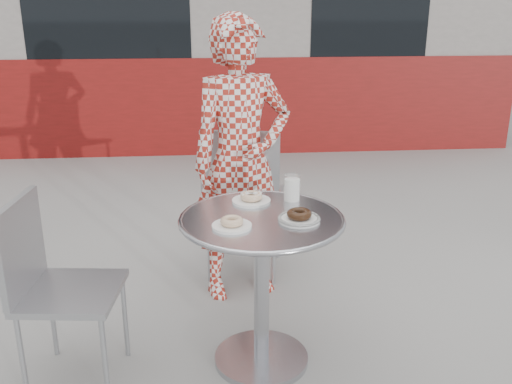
{
  "coord_description": "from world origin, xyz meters",
  "views": [
    {
      "loc": [
        -0.26,
        -2.26,
        1.59
      ],
      "look_at": [
        -0.06,
        0.08,
        0.78
      ],
      "focal_mm": 40.0,
      "sensor_mm": 36.0,
      "label": 1
    }
  ],
  "objects": [
    {
      "name": "plate_far",
      "position": [
        -0.07,
        0.14,
        0.73
      ],
      "size": [
        0.17,
        0.17,
        0.04
      ],
      "rotation": [
        0.0,
        0.0,
        -0.13
      ],
      "color": "white",
      "rests_on": "bistro_table"
    },
    {
      "name": "storefront",
      "position": [
        -0.0,
        5.56,
        1.49
      ],
      "size": [
        6.02,
        4.55,
        3.0
      ],
      "color": "gray",
      "rests_on": "ground"
    },
    {
      "name": "seated_person",
      "position": [
        -0.09,
        0.64,
        0.76
      ],
      "size": [
        0.63,
        0.51,
        1.52
      ],
      "primitive_type": "imported",
      "rotation": [
        0.0,
        0.0,
        0.3
      ],
      "color": "maroon",
      "rests_on": "ground"
    },
    {
      "name": "plate_near",
      "position": [
        -0.17,
        -0.14,
        0.72
      ],
      "size": [
        0.16,
        0.16,
        0.04
      ],
      "rotation": [
        0.0,
        0.0,
        0.42
      ],
      "color": "white",
      "rests_on": "bistro_table"
    },
    {
      "name": "ground",
      "position": [
        0.0,
        0.0,
        0.0
      ],
      "size": [
        60.0,
        60.0,
        0.0
      ],
      "primitive_type": "plane",
      "color": "#A3A09B",
      "rests_on": "ground"
    },
    {
      "name": "plate_checker",
      "position": [
        0.11,
        -0.1,
        0.72
      ],
      "size": [
        0.18,
        0.18,
        0.05
      ],
      "rotation": [
        0.0,
        0.0,
        -0.17
      ],
      "color": "white",
      "rests_on": "bistro_table"
    },
    {
      "name": "bistro_table",
      "position": [
        -0.04,
        -0.05,
        0.54
      ],
      "size": [
        0.7,
        0.7,
        0.71
      ],
      "rotation": [
        0.0,
        0.0,
        0.23
      ],
      "color": "silver",
      "rests_on": "ground"
    },
    {
      "name": "milk_cup",
      "position": [
        0.11,
        0.15,
        0.77
      ],
      "size": [
        0.08,
        0.08,
        0.12
      ],
      "rotation": [
        0.0,
        0.0,
        0.43
      ],
      "color": "white",
      "rests_on": "bistro_table"
    },
    {
      "name": "chair_far",
      "position": [
        -0.05,
        0.88,
        0.28
      ],
      "size": [
        0.51,
        0.51,
        0.91
      ],
      "rotation": [
        0.0,
        0.0,
        2.95
      ],
      "color": "#A0A3A8",
      "rests_on": "ground"
    },
    {
      "name": "chair_left",
      "position": [
        -0.86,
        -0.09,
        0.25
      ],
      "size": [
        0.43,
        0.43,
        0.82
      ],
      "rotation": [
        0.0,
        0.0,
        1.46
      ],
      "color": "#A0A3A8",
      "rests_on": "ground"
    }
  ]
}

